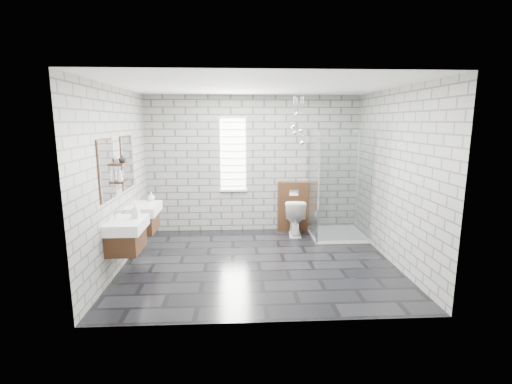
{
  "coord_description": "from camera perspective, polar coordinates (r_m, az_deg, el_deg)",
  "views": [
    {
      "loc": [
        -0.34,
        -5.56,
        2.19
      ],
      "look_at": [
        -0.02,
        0.35,
        1.06
      ],
      "focal_mm": 26.0,
      "sensor_mm": 36.0,
      "label": 1
    }
  ],
  "objects": [
    {
      "name": "soap_bottle_b",
      "position": [
        6.62,
        -15.82,
        -0.66
      ],
      "size": [
        0.15,
        0.15,
        0.15
      ],
      "primitive_type": "imported",
      "rotation": [
        0.0,
        0.0,
        -0.41
      ],
      "color": "#B2B2B2",
      "rests_on": "vanity_right"
    },
    {
      "name": "pendant_cluster",
      "position": [
        7.03,
        6.4,
        9.65
      ],
      "size": [
        0.26,
        0.24,
        0.94
      ],
      "color": "silver",
      "rests_on": "ceiling"
    },
    {
      "name": "shelf_upper",
      "position": [
        5.79,
        -20.1,
        4.07
      ],
      "size": [
        0.14,
        0.3,
        0.03
      ],
      "primitive_type": "cube",
      "color": "#422614",
      "rests_on": "wall_left"
    },
    {
      "name": "wall_back",
      "position": [
        7.42,
        -0.45,
        4.28
      ],
      "size": [
        4.2,
        0.02,
        2.7
      ],
      "primitive_type": "cube",
      "color": "gray",
      "rests_on": "floor"
    },
    {
      "name": "vase",
      "position": [
        5.83,
        -19.9,
        4.83
      ],
      "size": [
        0.12,
        0.12,
        0.11
      ],
      "primitive_type": "imported",
      "rotation": [
        0.0,
        0.0,
        -0.16
      ],
      "color": "#B2B2B2",
      "rests_on": "shelf_upper"
    },
    {
      "name": "soap_bottle_a",
      "position": [
        5.49,
        -18.02,
        -2.76
      ],
      "size": [
        0.11,
        0.12,
        0.21
      ],
      "primitive_type": "imported",
      "rotation": [
        0.0,
        0.0,
        -0.2
      ],
      "color": "#B2B2B2",
      "rests_on": "vanity_left"
    },
    {
      "name": "cistern_panel",
      "position": [
        7.54,
        5.69,
        -2.23
      ],
      "size": [
        0.6,
        0.2,
        1.0
      ],
      "primitive_type": "cube",
      "color": "#422614",
      "rests_on": "floor"
    },
    {
      "name": "toilet",
      "position": [
        7.33,
        5.96,
        -3.78
      ],
      "size": [
        0.46,
        0.73,
        0.71
      ],
      "primitive_type": "imported",
      "rotation": [
        0.0,
        0.0,
        3.04
      ],
      "color": "white",
      "rests_on": "floor"
    },
    {
      "name": "wall_left",
      "position": [
        5.89,
        -20.56,
        1.89
      ],
      "size": [
        0.02,
        3.6,
        2.7
      ],
      "primitive_type": "cube",
      "color": "gray",
      "rests_on": "floor"
    },
    {
      "name": "shelf_lower",
      "position": [
        5.83,
        -19.93,
        1.53
      ],
      "size": [
        0.14,
        0.3,
        0.03
      ],
      "primitive_type": "cube",
      "color": "#422614",
      "rests_on": "wall_left"
    },
    {
      "name": "wall_right",
      "position": [
        6.13,
        20.5,
        2.21
      ],
      "size": [
        0.02,
        3.6,
        2.7
      ],
      "primitive_type": "cube",
      "color": "gray",
      "rests_on": "floor"
    },
    {
      "name": "window",
      "position": [
        7.37,
        -3.57,
        5.77
      ],
      "size": [
        0.56,
        0.05,
        1.48
      ],
      "color": "white",
      "rests_on": "wall_back"
    },
    {
      "name": "soap_bottle_c",
      "position": [
        5.71,
        -20.22,
        2.57
      ],
      "size": [
        0.09,
        0.09,
        0.21
      ],
      "primitive_type": "imported",
      "rotation": [
        0.0,
        0.0,
        -0.1
      ],
      "color": "#B2B2B2",
      "rests_on": "shelf_lower"
    },
    {
      "name": "floor",
      "position": [
        5.99,
        0.38,
        -10.79
      ],
      "size": [
        4.2,
        3.6,
        0.02
      ],
      "primitive_type": "cube",
      "color": "black",
      "rests_on": "ground"
    },
    {
      "name": "vanity_left",
      "position": [
        5.49,
        -19.64,
        -5.01
      ],
      "size": [
        0.47,
        0.7,
        1.57
      ],
      "color": "#422614",
      "rests_on": "wall_left"
    },
    {
      "name": "wall_front",
      "position": [
        3.86,
        2.02,
        -1.84
      ],
      "size": [
        4.2,
        0.02,
        2.7
      ],
      "primitive_type": "cube",
      "color": "gray",
      "rests_on": "floor"
    },
    {
      "name": "ceiling",
      "position": [
        5.59,
        0.41,
        16.11
      ],
      "size": [
        4.2,
        3.6,
        0.02
      ],
      "primitive_type": "cube",
      "color": "white",
      "rests_on": "wall_back"
    },
    {
      "name": "vanity_right",
      "position": [
        6.39,
        -17.22,
        -2.68
      ],
      "size": [
        0.47,
        0.7,
        1.57
      ],
      "color": "#422614",
      "rests_on": "wall_left"
    },
    {
      "name": "shower_enclosure",
      "position": [
        7.19,
        11.85,
        -3.03
      ],
      "size": [
        1.0,
        1.0,
        2.03
      ],
      "color": "white",
      "rests_on": "floor"
    },
    {
      "name": "flush_plate",
      "position": [
        7.38,
        5.85,
        -0.14
      ],
      "size": [
        0.18,
        0.01,
        0.12
      ],
      "primitive_type": "cube",
      "color": "silver",
      "rests_on": "cistern_panel"
    }
  ]
}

